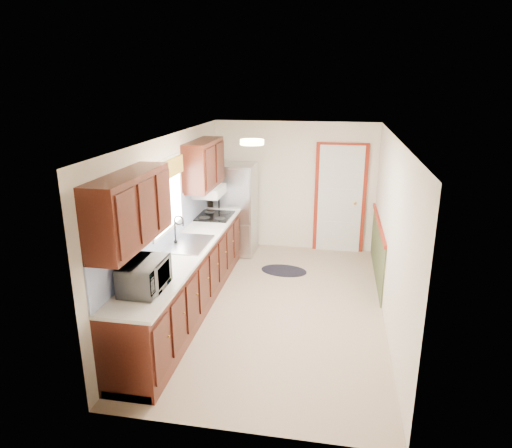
% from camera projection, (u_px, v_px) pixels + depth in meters
% --- Properties ---
extents(room_shell, '(3.20, 5.20, 2.52)m').
position_uv_depth(room_shell, '(277.00, 227.00, 6.19)').
color(room_shell, tan).
rests_on(room_shell, ground).
extents(kitchen_run, '(0.63, 4.00, 2.20)m').
position_uv_depth(kitchen_run, '(184.00, 255.00, 6.24)').
color(kitchen_run, '#3D150E').
rests_on(kitchen_run, ground).
extents(back_wall_trim, '(1.12, 2.30, 2.08)m').
position_uv_depth(back_wall_trim, '(348.00, 209.00, 8.19)').
color(back_wall_trim, maroon).
rests_on(back_wall_trim, ground).
extents(ceiling_fixture, '(0.30, 0.30, 0.06)m').
position_uv_depth(ceiling_fixture, '(252.00, 142.00, 5.70)').
color(ceiling_fixture, '#FFD88C').
rests_on(ceiling_fixture, room_shell).
extents(microwave, '(0.34, 0.60, 0.40)m').
position_uv_depth(microwave, '(144.00, 273.00, 4.85)').
color(microwave, white).
rests_on(microwave, kitchen_run).
extents(refrigerator, '(0.71, 0.71, 1.67)m').
position_uv_depth(refrigerator, '(236.00, 209.00, 8.39)').
color(refrigerator, '#B7B7BC').
rests_on(refrigerator, ground).
extents(rug, '(0.83, 0.59, 0.01)m').
position_uv_depth(rug, '(284.00, 271.00, 7.76)').
color(rug, black).
rests_on(rug, ground).
extents(cooktop, '(0.55, 0.66, 0.02)m').
position_uv_depth(cooktop, '(215.00, 216.00, 7.57)').
color(cooktop, black).
rests_on(cooktop, kitchen_run).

